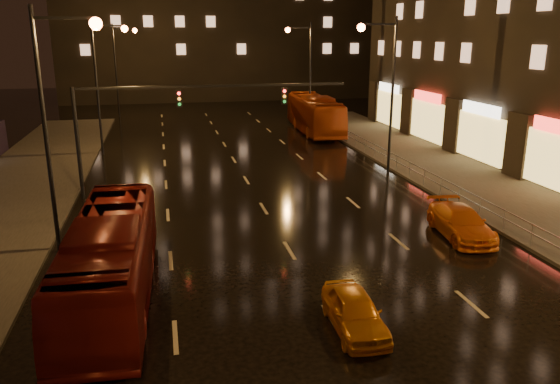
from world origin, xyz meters
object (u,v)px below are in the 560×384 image
Objects in this scene: bus_curb at (315,114)px; taxi_near at (355,311)px; taxi_far at (461,223)px; bus_red at (111,259)px.

bus_curb reaches higher than taxi_near.
bus_curb reaches higher than taxi_far.
taxi_near is at bearing -132.13° from taxi_far.
taxi_near is (-8.50, -34.81, -1.10)m from bus_curb.
taxi_far is at bearing 13.36° from bus_red.
taxi_far is (15.00, 2.98, -0.83)m from bus_red.
bus_red reaches higher than taxi_far.
bus_curb is 3.41× the size of taxi_near.
bus_red is 8.43m from taxi_near.
bus_red is 34.95m from bus_curb.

